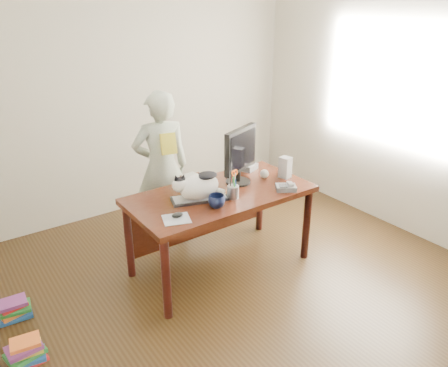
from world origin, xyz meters
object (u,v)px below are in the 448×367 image
keyboard (200,198)px  mouse (177,215)px  pen_cup (233,190)px  book_pile_a (26,353)px  book_stack (192,179)px  phone (286,187)px  calculator (245,166)px  baseball (264,174)px  coffee_mug (217,201)px  monitor (240,153)px  speaker (285,167)px  desk (216,204)px  person (162,167)px  book_pile_b (14,309)px  cat (198,186)px

keyboard → mouse: size_ratio=4.67×
pen_cup → book_pile_a: size_ratio=0.92×
book_stack → phone: bearing=-44.7°
calculator → baseball: bearing=-109.9°
pen_cup → coffee_mug: (-0.22, -0.07, -0.01)m
monitor → calculator: size_ratio=1.97×
coffee_mug → speaker: bearing=10.2°
desk → person: 0.76m
book_stack → book_pile_b: (-1.63, 0.03, -0.71)m
cat → coffee_mug: bearing=-56.8°
desk → speaker: (0.69, -0.14, 0.25)m
desk → mouse: mouse is taller
phone → book_pile_a: 2.35m
monitor → book_pile_b: (-1.98, 0.28, -0.97)m
keyboard → pen_cup: 0.29m
book_pile_a → book_stack: bearing=17.4°
monitor → book_pile_b: size_ratio=1.99×
coffee_mug → phone: size_ratio=0.64×
phone → speaker: size_ratio=1.08×
mouse → phone: size_ratio=0.50×
phone → baseball: baseball is taller
pen_cup → calculator: pen_cup is taller
phone → book_pile_a: phone is taller
book_stack → person: size_ratio=0.15×
cat → desk: bearing=41.0°
keyboard → person: person is taller
book_stack → cat: bearing=-112.6°
phone → calculator: 0.62m
keyboard → book_pile_b: (-1.49, 0.38, -0.69)m
cat → mouse: 0.36m
book_pile_a → desk: bearing=9.0°
baseball → coffee_mug: bearing=-160.3°
mouse → book_pile_a: mouse is taller
pen_cup → baseball: bearing=20.3°
mouse → speaker: speaker is taller
person → speaker: bearing=147.0°
keyboard → calculator: 0.82m
monitor → coffee_mug: (-0.45, -0.29, -0.24)m
pen_cup → mouse: pen_cup is taller
person → calculator: bearing=157.1°
keyboard → phone: (0.73, -0.27, 0.01)m
keyboard → baseball: (0.75, 0.06, 0.03)m
keyboard → monitor: 0.57m
coffee_mug → book_pile_a: bearing=179.2°
keyboard → calculator: size_ratio=1.90×
cat → mouse: (-0.29, -0.17, -0.11)m
person → book_pile_a: bearing=45.2°
cat → person: person is taller
keyboard → book_stack: book_stack is taller
phone → person: bearing=153.9°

